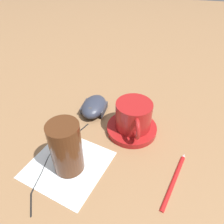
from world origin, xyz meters
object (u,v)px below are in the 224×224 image
(coffee_cup, at_px, (134,116))
(pen, at_px, (174,179))
(drinking_glass, at_px, (66,148))
(saucer, at_px, (132,129))
(computer_mouse, at_px, (94,106))

(coffee_cup, distance_m, pen, 0.17)
(drinking_glass, height_order, pen, drinking_glass)
(saucer, distance_m, drinking_glass, 0.18)
(pen, bearing_deg, drinking_glass, 93.35)
(coffee_cup, xyz_separation_m, drinking_glass, (-0.14, 0.11, 0.01))
(coffee_cup, bearing_deg, pen, -141.04)
(computer_mouse, distance_m, drinking_glass, 0.19)
(coffee_cup, distance_m, computer_mouse, 0.13)
(saucer, relative_size, computer_mouse, 1.24)
(saucer, relative_size, coffee_cup, 1.07)
(pen, bearing_deg, computer_mouse, 50.85)
(coffee_cup, height_order, computer_mouse, coffee_cup)
(saucer, relative_size, drinking_glass, 1.06)
(drinking_glass, bearing_deg, pen, -86.65)
(drinking_glass, xyz_separation_m, pen, (0.01, -0.22, -0.06))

